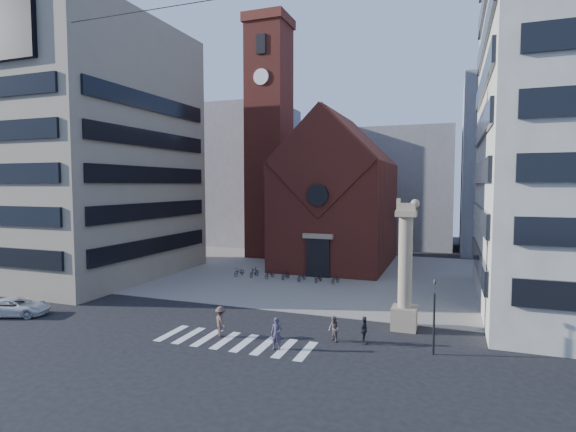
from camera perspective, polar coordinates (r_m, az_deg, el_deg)
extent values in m
plane|color=black|center=(31.39, -5.12, -13.76)|extent=(120.00, 120.00, 0.00)
cube|color=gray|center=(48.70, 4.53, -7.29)|extent=(46.00, 30.00, 0.05)
cube|color=maroon|center=(53.68, 6.29, 0.19)|extent=(12.00, 16.00, 12.00)
cube|color=#5A2B1C|center=(54.00, 6.44, 6.58)|extent=(12.00, 15.40, 12.00)
cube|color=maroon|center=(45.94, 3.96, 7.04)|extent=(11.76, 0.50, 11.76)
cylinder|color=black|center=(45.46, 3.78, 2.66)|extent=(2.20, 0.30, 2.20)
cube|color=black|center=(46.31, 3.83, -5.39)|extent=(2.40, 0.30, 4.00)
cube|color=gray|center=(45.95, 3.82, -2.57)|extent=(3.20, 0.40, 0.50)
cube|color=maroon|center=(59.79, -2.40, 9.23)|extent=(5.00, 5.00, 30.00)
cube|color=#5A2B1C|center=(63.15, -2.45, 23.48)|extent=(5.50, 5.50, 1.20)
cylinder|color=white|center=(58.71, -3.44, 17.24)|extent=(2.00, 0.20, 2.00)
cube|color=black|center=(59.75, -3.46, 20.98)|extent=(1.20, 0.20, 2.40)
cube|color=gray|center=(52.30, -24.87, 7.41)|extent=(18.00, 20.00, 26.00)
cube|color=gray|center=(74.62, -5.97, 5.11)|extent=(16.00, 14.00, 22.00)
cube|color=gray|center=(72.33, 14.76, 3.44)|extent=(14.00, 12.00, 18.00)
cube|color=gray|center=(69.66, 27.85, 5.56)|extent=(16.00, 14.00, 24.00)
cube|color=gray|center=(31.41, 14.54, -12.43)|extent=(1.60, 1.60, 1.50)
cylinder|color=gray|center=(30.57, 14.67, -5.67)|extent=(0.90, 0.90, 6.00)
cube|color=gray|center=(30.20, 14.77, 0.33)|extent=(1.30, 1.30, 0.40)
cube|color=gray|center=(30.18, 14.79, 1.09)|extent=(1.20, 0.50, 0.55)
sphere|color=gray|center=(30.12, 15.84, 1.54)|extent=(0.56, 0.56, 0.56)
cube|color=gray|center=(30.21, 13.86, 1.87)|extent=(0.25, 0.15, 0.35)
cylinder|color=black|center=(27.18, 18.04, -12.92)|extent=(0.12, 0.12, 3.50)
imported|color=black|center=(26.64, 18.14, -8.49)|extent=(0.13, 0.16, 0.80)
imported|color=silver|center=(38.91, -31.23, -9.84)|extent=(5.08, 3.64, 1.28)
imported|color=#3A3348|center=(26.90, -1.46, -14.72)|extent=(0.73, 0.53, 1.87)
imported|color=#62514E|center=(28.30, 5.84, -14.10)|extent=(0.96, 0.95, 1.57)
imported|color=#25242B|center=(28.15, 9.64, -14.12)|extent=(0.52, 1.02, 1.68)
imported|color=#4B3932|center=(29.34, -8.53, -13.10)|extent=(1.42, 1.31, 1.92)
imported|color=black|center=(47.42, -6.20, -7.04)|extent=(0.88, 1.74, 0.88)
imported|color=black|center=(46.69, -4.30, -7.15)|extent=(0.75, 1.67, 0.97)
imported|color=black|center=(46.03, -2.33, -7.36)|extent=(0.88, 1.74, 0.88)
imported|color=black|center=(45.40, -0.31, -7.46)|extent=(0.75, 1.67, 0.97)
imported|color=black|center=(44.85, 1.76, -7.66)|extent=(0.88, 1.74, 0.88)
imported|color=black|center=(44.34, 3.89, -7.74)|extent=(0.75, 1.67, 0.97)
imported|color=black|center=(43.92, 6.06, -7.94)|extent=(0.88, 1.74, 0.88)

